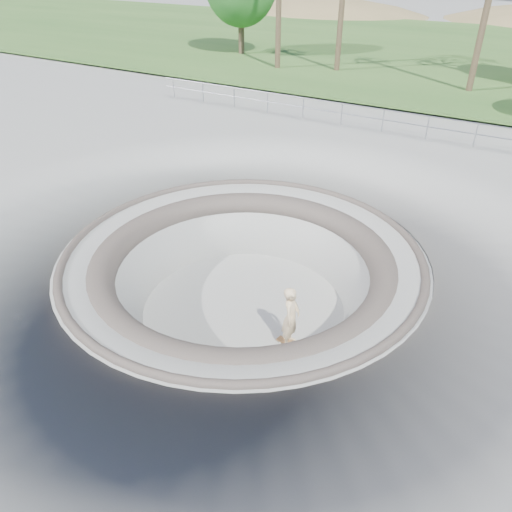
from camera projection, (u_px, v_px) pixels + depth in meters
name	position (u px, v px, depth m)	size (l,w,h in m)	color
ground	(243.00, 253.00, 14.14)	(180.00, 180.00, 0.00)	gray
skate_bowl	(244.00, 304.00, 15.11)	(14.00, 14.00, 4.10)	gray
grass_strip	(473.00, 54.00, 38.84)	(180.00, 36.00, 0.12)	#2E5723
safety_railing	(383.00, 120.00, 22.53)	(25.00, 0.06, 1.03)	gray
skateboard	(290.00, 344.00, 13.62)	(0.83, 0.35, 0.08)	brown
skater	(291.00, 317.00, 13.12)	(0.67, 0.44, 1.83)	beige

